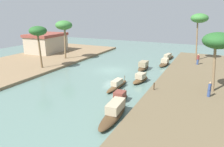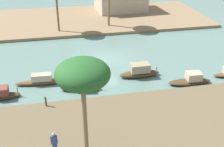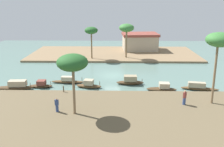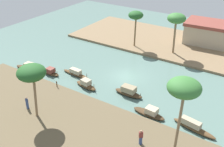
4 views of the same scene
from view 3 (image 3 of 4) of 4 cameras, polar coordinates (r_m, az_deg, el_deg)
river_water at (r=37.87m, az=0.14°, el=-0.42°), size 67.00×67.00×0.00m
riverbank_left at (r=23.83m, az=-0.49°, el=-11.39°), size 36.66×14.93×0.37m
riverbank_right at (r=52.46m, az=0.43°, el=4.93°), size 36.66×14.93×0.37m
sampan_with_red_awning at (r=32.56m, az=-5.73°, el=-2.78°), size 3.70×1.62×1.18m
sampan_foreground at (r=33.73m, az=4.52°, el=-1.84°), size 3.95×1.21×1.32m
sampan_downstream_large at (r=33.72m, az=20.55°, el=-3.17°), size 5.09×1.77×1.09m
sampan_with_tall_canopy at (r=32.09m, az=12.30°, el=-3.49°), size 4.10×1.45×1.13m
sampan_open_hull at (r=34.04m, az=-17.11°, el=-2.68°), size 3.36×1.10×1.04m
sampan_midstream at (r=34.35m, az=-22.76°, el=-2.91°), size 5.25×1.56×1.31m
sampan_near_left_bank at (r=34.80m, az=-10.86°, el=-1.76°), size 4.92×1.08×1.02m
person_on_near_bank at (r=25.43m, az=-13.42°, el=-7.69°), size 0.42×0.39×1.58m
person_by_mooring at (r=27.58m, az=17.41°, el=-5.85°), size 0.48×0.48×1.73m
mooring_post at (r=30.61m, az=-11.86°, el=-3.74°), size 0.14×0.14×0.82m
palm_tree_left_near at (r=23.22m, az=-9.73°, el=2.53°), size 3.12×3.12×6.35m
palm_tree_left_far at (r=27.60m, az=24.92°, el=7.30°), size 2.90×2.90×8.12m
palm_tree_right_tall at (r=46.68m, az=-5.14°, el=10.38°), size 2.60×2.60×6.35m
palm_tree_right_short at (r=47.14m, az=3.61°, el=10.99°), size 3.00×3.00×6.90m
riverside_building at (r=55.64m, az=6.87°, el=7.84°), size 8.61×6.47×3.94m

